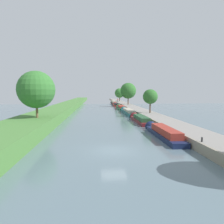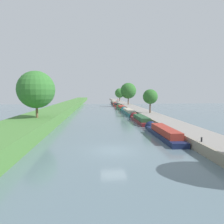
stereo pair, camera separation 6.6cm
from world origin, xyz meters
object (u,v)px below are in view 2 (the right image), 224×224
Objects in this scene: narrowboat_navy at (162,132)px; mooring_bollard_near at (202,140)px; narrowboat_green at (121,107)px; narrowboat_maroon at (140,119)px; narrowboat_teal at (128,112)px; narrowboat_red at (116,105)px; narrowboat_black at (114,103)px; mooring_bollard_far at (116,101)px; person_walking at (118,100)px.

narrowboat_navy is 7.10m from mooring_bollard_near.
narrowboat_navy is at bearing -89.76° from narrowboat_green.
narrowboat_maroon is at bearing 90.46° from narrowboat_navy.
narrowboat_red reaches higher than narrowboat_teal.
narrowboat_red reaches higher than narrowboat_maroon.
narrowboat_red is at bearing 91.76° from mooring_bollard_near.
narrowboat_teal is at bearing -89.88° from narrowboat_black.
narrowboat_navy is 0.71× the size of narrowboat_teal.
mooring_bollard_near is (1.78, -35.11, 0.63)m from narrowboat_teal.
narrowboat_green is (-0.05, 15.32, -0.04)m from narrowboat_teal.
narrowboat_red is (-0.34, 57.82, -0.05)m from narrowboat_navy.
narrowboat_maroon is 27.50× the size of mooring_bollard_near.
narrowboat_navy is at bearing -91.18° from mooring_bollard_far.
narrowboat_black is at bearing 90.12° from narrowboat_maroon.
narrowboat_maroon is at bearing -92.03° from person_walking.
narrowboat_black is (-0.12, 59.09, 0.10)m from narrowboat_maroon.
narrowboat_black is 33.78× the size of mooring_bollard_far.
mooring_bollard_far reaches higher than narrowboat_green.
mooring_bollard_far reaches higher than narrowboat_navy.
person_walking reaches higher than narrowboat_black.
narrowboat_navy is 72.53m from narrowboat_black.
narrowboat_green is at bearing -94.12° from person_walking.
person_walking is (2.40, 16.92, 1.33)m from narrowboat_red.
mooring_bollard_far is (1.87, 7.06, 0.57)m from narrowboat_black.
narrowboat_green is at bearing 90.15° from narrowboat_maroon.
mooring_bollard_far is (1.78, 51.36, 0.63)m from narrowboat_teal.
mooring_bollard_near is (1.64, -6.88, 0.63)m from narrowboat_navy.
narrowboat_black is 3.41m from person_walking.
mooring_bollard_near reaches higher than narrowboat_green.
narrowboat_black is (-0.23, 72.53, 0.06)m from narrowboat_navy.
narrowboat_teal is 1.29× the size of narrowboat_green.
narrowboat_red is (-0.23, 44.39, -0.01)m from narrowboat_maroon.
narrowboat_black is at bearing 90.18° from narrowboat_navy.
narrowboat_red is at bearing 90.30° from narrowboat_maroon.
mooring_bollard_near is (1.99, -64.70, 0.68)m from narrowboat_red.
narrowboat_green is 1.01× the size of narrowboat_red.
person_walking reaches higher than narrowboat_red.
person_walking reaches higher than narrowboat_teal.
narrowboat_teal is (-0.14, 28.23, -0.00)m from narrowboat_navy.
narrowboat_green is 28.98m from narrowboat_black.
person_walking reaches higher than narrowboat_maroon.
person_walking is 4.90m from mooring_bollard_far.
mooring_bollard_near is at bearing -90.29° from person_walking.
mooring_bollard_far reaches higher than narrowboat_red.
narrowboat_green reaches higher than narrowboat_red.
narrowboat_black reaches higher than narrowboat_teal.
person_walking is at bearing 89.71° from mooring_bollard_near.
narrowboat_red is 17.14m from person_walking.
mooring_bollard_far is at bearing 88.48° from narrowboat_maroon.
mooring_bollard_far is (1.64, 79.59, 0.63)m from narrowboat_navy.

